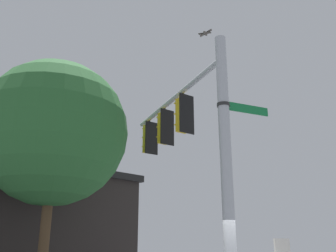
# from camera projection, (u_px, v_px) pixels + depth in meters

# --- Properties ---
(signal_pole) EXTENTS (0.28, 0.28, 7.12)m
(signal_pole) POSITION_uv_depth(u_px,v_px,m) (227.00, 173.00, 8.54)
(signal_pole) COLOR #ADB2B7
(signal_pole) RESTS_ON ground
(mast_arm) EXTENTS (1.45, 5.82, 0.17)m
(mast_arm) POSITION_uv_depth(u_px,v_px,m) (173.00, 99.00, 12.02)
(mast_arm) COLOR #ADB2B7
(traffic_light_nearest_pole) EXTENTS (0.54, 0.49, 1.31)m
(traffic_light_nearest_pole) POSITION_uv_depth(u_px,v_px,m) (183.00, 115.00, 11.16)
(traffic_light_nearest_pole) COLOR black
(traffic_light_mid_inner) EXTENTS (0.54, 0.49, 1.31)m
(traffic_light_mid_inner) POSITION_uv_depth(u_px,v_px,m) (164.00, 128.00, 12.43)
(traffic_light_mid_inner) COLOR black
(traffic_light_mid_outer) EXTENTS (0.54, 0.49, 1.31)m
(traffic_light_mid_outer) POSITION_uv_depth(u_px,v_px,m) (149.00, 139.00, 13.69)
(traffic_light_mid_outer) COLOR black
(street_name_sign) EXTENTS (1.46, 0.46, 0.22)m
(street_name_sign) POSITION_uv_depth(u_px,v_px,m) (236.00, 107.00, 9.19)
(street_name_sign) COLOR #147238
(bird_flying) EXTENTS (0.31, 0.46, 0.17)m
(bird_flying) POSITION_uv_depth(u_px,v_px,m) (205.00, 33.00, 12.39)
(bird_flying) COLOR #4C4742
(storefront_building) EXTENTS (10.09, 9.93, 5.03)m
(storefront_building) POSITION_uv_depth(u_px,v_px,m) (6.00, 231.00, 16.28)
(storefront_building) COLOR #282321
(storefront_building) RESTS_ON ground
(tree_by_storefront) EXTENTS (4.93, 4.93, 8.05)m
(tree_by_storefront) POSITION_uv_depth(u_px,v_px,m) (55.00, 133.00, 12.48)
(tree_by_storefront) COLOR #4C3823
(tree_by_storefront) RESTS_ON ground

